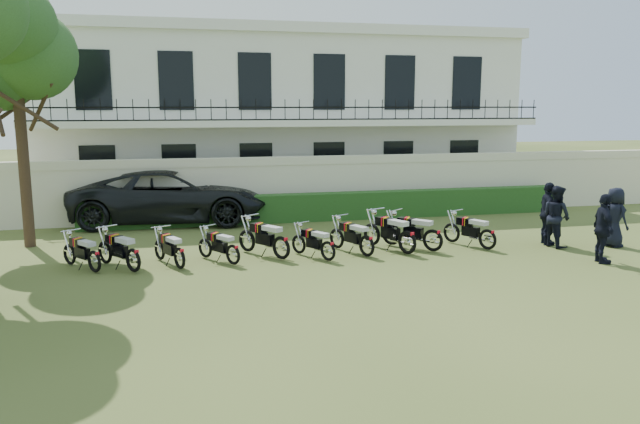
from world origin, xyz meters
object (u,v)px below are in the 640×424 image
at_px(motorcycle_4, 281,242).
at_px(officer_3, 614,217).
at_px(motorcycle_2, 179,253).
at_px(motorcycle_3, 233,250).
at_px(motorcycle_8, 433,235).
at_px(motorcycle_1, 133,254).
at_px(motorcycle_6, 367,241).
at_px(officer_2, 603,229).
at_px(motorcycle_5, 328,246).
at_px(officer_4, 556,216).
at_px(motorcycle_0, 94,256).
at_px(motorcycle_9, 488,234).
at_px(tree_west_near, 16,44).
at_px(motorcycle_7, 407,237).
at_px(suv, 171,196).
at_px(officer_5, 548,214).

xyz_separation_m(motorcycle_4, officer_3, (9.97, -0.60, 0.38)).
bearing_deg(motorcycle_2, motorcycle_3, -20.09).
bearing_deg(motorcycle_8, motorcycle_1, 143.13).
bearing_deg(motorcycle_8, motorcycle_6, 144.79).
bearing_deg(officer_2, motorcycle_5, 92.08).
bearing_deg(officer_4, officer_2, 171.45).
xyz_separation_m(motorcycle_8, officer_4, (3.85, -0.16, 0.41)).
bearing_deg(motorcycle_0, motorcycle_6, -37.16).
distance_m(motorcycle_9, officer_2, 3.08).
xyz_separation_m(tree_west_near, motorcycle_4, (7.02, -3.39, -5.38)).
height_order(motorcycle_7, motorcycle_8, motorcycle_7).
xyz_separation_m(motorcycle_1, motorcycle_2, (1.14, 0.05, -0.04)).
bearing_deg(motorcycle_9, motorcycle_6, 152.53).
height_order(motorcycle_8, motorcycle_9, motorcycle_8).
distance_m(motorcycle_6, officer_2, 6.31).
xyz_separation_m(motorcycle_4, suv, (-2.92, 6.43, 0.46)).
height_order(motorcycle_0, motorcycle_4, motorcycle_4).
xyz_separation_m(tree_west_near, motorcycle_8, (11.43, -3.46, -5.38)).
xyz_separation_m(motorcycle_3, motorcycle_6, (3.71, 0.05, 0.04)).
height_order(motorcycle_1, officer_4, officer_4).
xyz_separation_m(motorcycle_7, officer_2, (4.76, -2.04, 0.41)).
bearing_deg(officer_2, motorcycle_0, 97.61).
xyz_separation_m(motorcycle_4, motorcycle_5, (1.20, -0.44, -0.08)).
xyz_separation_m(tree_west_near, motorcycle_5, (8.23, -3.83, -5.46)).
xyz_separation_m(motorcycle_0, officer_2, (13.14, -2.02, 0.49)).
distance_m(motorcycle_2, motorcycle_3, 1.38).
bearing_deg(tree_west_near, motorcycle_3, -32.77).
relative_size(motorcycle_7, officer_4, 1.05).
bearing_deg(suv, motorcycle_3, -162.12).
distance_m(tree_west_near, motorcycle_8, 13.10).
height_order(motorcycle_4, motorcycle_7, motorcycle_7).
xyz_separation_m(tree_west_near, officer_3, (16.99, -3.99, -5.00)).
bearing_deg(motorcycle_9, officer_4, -27.60).
distance_m(motorcycle_9, officer_3, 3.96).
bearing_deg(motorcycle_2, motorcycle_1, 157.42).
bearing_deg(suv, motorcycle_5, -144.42).
relative_size(motorcycle_2, motorcycle_4, 0.97).
bearing_deg(motorcycle_2, motorcycle_5, -25.91).
relative_size(motorcycle_3, officer_2, 0.77).
xyz_separation_m(motorcycle_3, motorcycle_9, (7.39, 0.05, 0.05)).
distance_m(suv, officer_3, 14.68).
distance_m(motorcycle_3, motorcycle_9, 7.39).
distance_m(officer_2, officer_5, 2.36).
distance_m(motorcycle_5, officer_4, 7.08).
relative_size(motorcycle_3, officer_4, 0.79).
relative_size(motorcycle_2, motorcycle_6, 0.94).
bearing_deg(motorcycle_8, officer_4, -41.92).
distance_m(motorcycle_0, motorcycle_9, 10.87).
bearing_deg(officer_5, tree_west_near, 94.28).
relative_size(motorcycle_7, motorcycle_8, 1.20).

